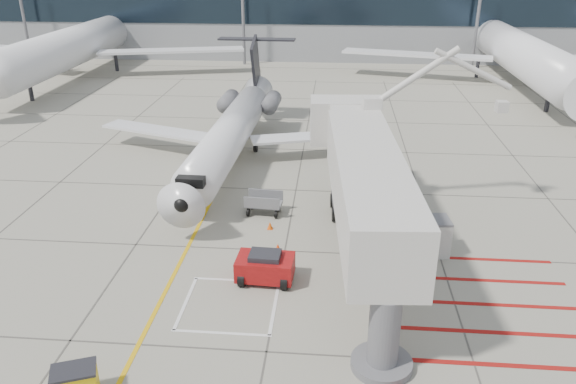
# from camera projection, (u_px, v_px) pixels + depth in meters

# --- Properties ---
(ground_plane) EXTENTS (260.00, 260.00, 0.00)m
(ground_plane) POSITION_uv_depth(u_px,v_px,m) (277.00, 294.00, 25.70)
(ground_plane) COLOR #9D9987
(ground_plane) RESTS_ON ground
(regional_jet) EXTENTS (23.18, 28.83, 7.38)m
(regional_jet) POSITION_uv_depth(u_px,v_px,m) (223.00, 123.00, 37.81)
(regional_jet) COLOR silver
(regional_jet) RESTS_ON ground_plane
(jet_bridge) EXTENTS (10.89, 20.78, 8.08)m
(jet_bridge) POSITION_uv_depth(u_px,v_px,m) (367.00, 196.00, 25.98)
(jet_bridge) COLOR silver
(jet_bridge) RESTS_ON ground_plane
(pushback_tug) EXTENTS (2.76, 1.80, 1.56)m
(pushback_tug) POSITION_uv_depth(u_px,v_px,m) (265.00, 266.00, 26.48)
(pushback_tug) COLOR maroon
(pushback_tug) RESTS_ON ground_plane
(spill_bin) EXTENTS (1.73, 1.45, 1.28)m
(spill_bin) POSITION_uv_depth(u_px,v_px,m) (75.00, 384.00, 19.56)
(spill_bin) COLOR #DAB90C
(spill_bin) RESTS_ON ground_plane
(baggage_cart) EXTENTS (2.22, 1.51, 1.34)m
(baggage_cart) POSITION_uv_depth(u_px,v_px,m) (264.00, 203.00, 33.22)
(baggage_cart) COLOR slate
(baggage_cart) RESTS_ON ground_plane
(ground_power_unit) EXTENTS (2.59, 1.68, 1.94)m
(ground_power_unit) POSITION_uv_depth(u_px,v_px,m) (424.00, 236.00, 28.80)
(ground_power_unit) COLOR beige
(ground_power_unit) RESTS_ON ground_plane
(cone_nose) EXTENTS (0.41, 0.41, 0.57)m
(cone_nose) POSITION_uv_depth(u_px,v_px,m) (278.00, 248.00, 29.02)
(cone_nose) COLOR #FE410D
(cone_nose) RESTS_ON ground_plane
(cone_side) EXTENTS (0.32, 0.32, 0.44)m
(cone_side) POSITION_uv_depth(u_px,v_px,m) (270.00, 225.00, 31.56)
(cone_side) COLOR #E1500B
(cone_side) RESTS_ON ground_plane
(terminal_building) EXTENTS (180.00, 28.00, 14.00)m
(terminal_building) POSITION_uv_depth(u_px,v_px,m) (388.00, 0.00, 85.96)
(terminal_building) COLOR gray
(terminal_building) RESTS_ON ground_plane
(terminal_glass_band) EXTENTS (180.00, 0.10, 6.00)m
(terminal_glass_band) POSITION_uv_depth(u_px,v_px,m) (397.00, 2.00, 72.74)
(terminal_glass_band) COLOR black
(terminal_glass_band) RESTS_ON ground_plane
(bg_aircraft_b) EXTENTS (39.47, 43.86, 13.16)m
(bg_aircraft_b) POSITION_uv_depth(u_px,v_px,m) (77.00, 19.00, 67.27)
(bg_aircraft_b) COLOR silver
(bg_aircraft_b) RESTS_ON ground_plane
(bg_aircraft_c) EXTENTS (39.19, 43.55, 13.06)m
(bg_aircraft_c) POSITION_uv_depth(u_px,v_px,m) (518.00, 24.00, 63.27)
(bg_aircraft_c) COLOR silver
(bg_aircraft_c) RESTS_ON ground_plane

